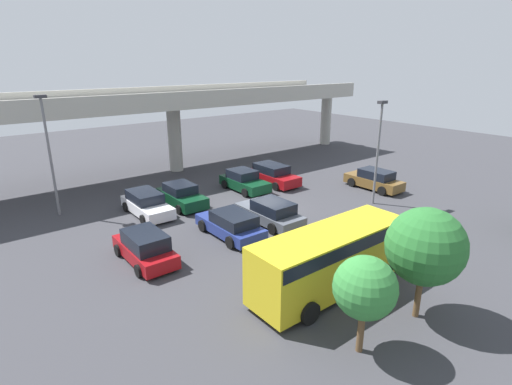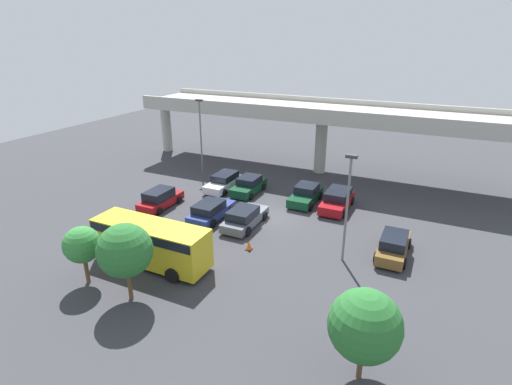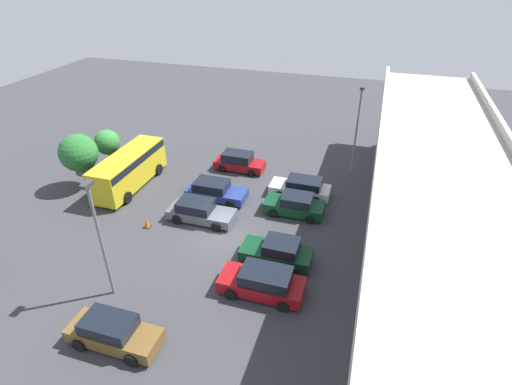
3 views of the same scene
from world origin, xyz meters
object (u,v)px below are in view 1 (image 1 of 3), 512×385
object	(u,v)px
parked_car_0	(145,247)
lamp_post_mid_lot	(378,144)
parked_car_6	(374,180)
traffic_cone	(330,226)
parked_car_2	(231,224)
parked_car_7	(181,196)
parked_car_4	(244,181)
parked_car_1	(147,204)
tree_front_left	(365,288)
parked_car_5	(273,175)
parked_car_3	(270,213)
shuttle_bus	(331,255)
tree_front_centre	(425,247)
lamp_post_near_aisle	(49,147)

from	to	relation	value
parked_car_0	lamp_post_mid_lot	xyz separation A→B (m)	(16.40, -1.86, 3.53)
lamp_post_mid_lot	parked_car_6	bearing A→B (deg)	35.35
traffic_cone	parked_car_2	bearing A→B (deg)	147.78
parked_car_7	parked_car_4	bearing A→B (deg)	91.36
parked_car_1	tree_front_left	bearing A→B (deg)	1.40
tree_front_left	parked_car_4	bearing A→B (deg)	65.81
parked_car_0	parked_car_4	size ratio (longest dim) A/B	0.99
parked_car_6	traffic_cone	bearing A→B (deg)	111.17
parked_car_5	parked_car_6	bearing A→B (deg)	41.95
parked_car_3	shuttle_bus	xyz separation A→B (m)	(-2.87, -7.49, 0.97)
tree_front_left	parked_car_1	bearing A→B (deg)	91.40
parked_car_0	shuttle_bus	xyz separation A→B (m)	(5.35, -7.61, 0.93)
parked_car_1	parked_car_4	xyz separation A→B (m)	(8.22, 0.20, 0.01)
parked_car_0	parked_car_7	xyz separation A→B (m)	(5.40, 6.26, -0.03)
parked_car_0	parked_car_7	distance (m)	8.27
parked_car_2	parked_car_6	xyz separation A→B (m)	(14.11, 0.37, 0.03)
parked_car_0	tree_front_centre	xyz separation A→B (m)	(6.63, -11.10, 2.31)
parked_car_7	parked_car_5	bearing A→B (deg)	90.13
parked_car_2	parked_car_0	bearing A→B (deg)	88.21
tree_front_left	lamp_post_mid_lot	bearing A→B (deg)	34.63
shuttle_bus	lamp_post_mid_lot	world-z (taller)	lamp_post_mid_lot
tree_front_left	parked_car_5	bearing A→B (deg)	58.29
parked_car_0	lamp_post_near_aisle	size ratio (longest dim) A/B	0.56
traffic_cone	parked_car_3	bearing A→B (deg)	121.82
parked_car_6	lamp_post_near_aisle	bearing A→B (deg)	66.02
parked_car_6	lamp_post_mid_lot	world-z (taller)	lamp_post_mid_lot
parked_car_7	shuttle_bus	size ratio (longest dim) A/B	0.56
parked_car_2	tree_front_left	xyz separation A→B (m)	(-2.01, -10.82, 1.82)
shuttle_bus	tree_front_centre	distance (m)	3.97
parked_car_3	lamp_post_near_aisle	size ratio (longest dim) A/B	0.62
parked_car_0	parked_car_6	size ratio (longest dim) A/B	0.94
parked_car_2	lamp_post_near_aisle	world-z (taller)	lamp_post_near_aisle
lamp_post_near_aisle	traffic_cone	world-z (taller)	lamp_post_near_aisle
shuttle_bus	parked_car_2	bearing A→B (deg)	91.14
parked_car_6	tree_front_left	distance (m)	19.71
parked_car_0	parked_car_1	world-z (taller)	parked_car_0
lamp_post_mid_lot	traffic_cone	xyz separation A→B (m)	(-6.19, -1.46, -3.97)
parked_car_0	tree_front_left	xyz separation A→B (m)	(3.19, -10.98, 1.78)
parked_car_3	shuttle_bus	distance (m)	8.08
parked_car_5	parked_car_0	bearing A→B (deg)	-65.62
parked_car_7	tree_front_centre	size ratio (longest dim) A/B	0.95
parked_car_2	parked_car_3	distance (m)	3.02
parked_car_6	parked_car_7	size ratio (longest dim) A/B	1.07
parked_car_3	parked_car_6	size ratio (longest dim) A/B	1.03
parked_car_0	parked_car_7	bearing A→B (deg)	-40.78
parked_car_4	lamp_post_mid_lot	bearing A→B (deg)	33.24
parked_car_2	parked_car_5	size ratio (longest dim) A/B	0.98
parked_car_1	parked_car_2	bearing A→B (deg)	20.92
parked_car_6	parked_car_3	bearing A→B (deg)	91.69
parked_car_6	tree_front_centre	distance (m)	17.16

